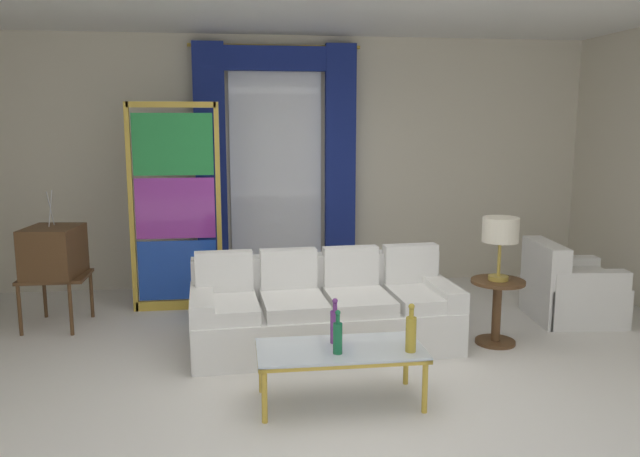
% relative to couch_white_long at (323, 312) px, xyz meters
% --- Properties ---
extents(ground_plane, '(16.00, 16.00, 0.00)m').
position_rel_couch_white_long_xyz_m(ground_plane, '(-0.02, -0.78, -0.31)').
color(ground_plane, white).
extents(wall_rear, '(8.00, 0.12, 3.00)m').
position_rel_couch_white_long_xyz_m(wall_rear, '(-0.02, 2.28, 1.19)').
color(wall_rear, beige).
rests_on(wall_rear, ground).
extents(curtained_window, '(2.00, 0.17, 2.70)m').
position_rel_couch_white_long_xyz_m(curtained_window, '(-0.27, 2.11, 1.44)').
color(curtained_window, white).
rests_on(curtained_window, ground).
extents(couch_white_long, '(2.38, 1.04, 0.86)m').
position_rel_couch_white_long_xyz_m(couch_white_long, '(0.00, 0.00, 0.00)').
color(couch_white_long, white).
rests_on(couch_white_long, ground).
extents(coffee_table, '(1.19, 0.57, 0.41)m').
position_rel_couch_white_long_xyz_m(coffee_table, '(-0.04, -1.19, 0.06)').
color(coffee_table, silver).
rests_on(coffee_table, ground).
extents(bottle_blue_decanter, '(0.07, 0.07, 0.35)m').
position_rel_couch_white_long_xyz_m(bottle_blue_decanter, '(0.43, -1.32, 0.25)').
color(bottle_blue_decanter, gold).
rests_on(bottle_blue_decanter, coffee_table).
extents(bottle_crystal_tall, '(0.07, 0.07, 0.34)m').
position_rel_couch_white_long_xyz_m(bottle_crystal_tall, '(-0.07, -1.08, 0.24)').
color(bottle_crystal_tall, '#753384').
rests_on(bottle_crystal_tall, coffee_table).
extents(bottle_amber_squat, '(0.07, 0.07, 0.31)m').
position_rel_couch_white_long_xyz_m(bottle_amber_squat, '(-0.08, -1.29, 0.23)').
color(bottle_amber_squat, '#196B3D').
rests_on(bottle_amber_squat, coffee_table).
extents(vintage_tv, '(0.62, 0.65, 1.35)m').
position_rel_couch_white_long_xyz_m(vintage_tv, '(-2.53, 0.87, 0.42)').
color(vintage_tv, brown).
rests_on(vintage_tv, ground).
extents(armchair_white, '(0.89, 0.89, 0.80)m').
position_rel_couch_white_long_xyz_m(armchair_white, '(2.58, 0.41, -0.02)').
color(armchair_white, white).
rests_on(armchair_white, ground).
extents(stained_glass_divider, '(0.95, 0.05, 2.20)m').
position_rel_couch_white_long_xyz_m(stained_glass_divider, '(-1.39, 1.28, 0.75)').
color(stained_glass_divider, gold).
rests_on(stained_glass_divider, ground).
extents(peacock_figurine, '(0.44, 0.60, 0.50)m').
position_rel_couch_white_long_xyz_m(peacock_figurine, '(-1.04, 0.85, -0.09)').
color(peacock_figurine, beige).
rests_on(peacock_figurine, ground).
extents(round_side_table, '(0.48, 0.48, 0.59)m').
position_rel_couch_white_long_xyz_m(round_side_table, '(1.56, -0.18, 0.05)').
color(round_side_table, brown).
rests_on(round_side_table, ground).
extents(table_lamp_brass, '(0.32, 0.32, 0.57)m').
position_rel_couch_white_long_xyz_m(table_lamp_brass, '(1.56, -0.18, 0.72)').
color(table_lamp_brass, '#B29338').
rests_on(table_lamp_brass, round_side_table).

